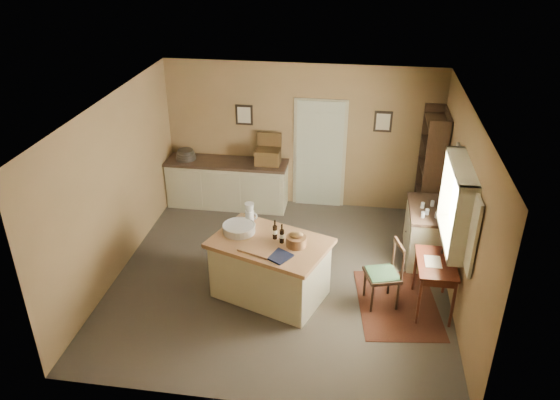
{
  "coord_description": "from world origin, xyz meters",
  "views": [
    {
      "loc": [
        1.01,
        -6.85,
        4.92
      ],
      "look_at": [
        -0.07,
        0.33,
        1.15
      ],
      "focal_mm": 35.0,
      "sensor_mm": 36.0,
      "label": 1
    }
  ],
  "objects_px": {
    "work_island": "(270,267)",
    "sideboard": "(228,182)",
    "desk_chair": "(382,275)",
    "shelving_unit": "(433,171)",
    "right_cabinet": "(426,233)",
    "writing_desk": "(436,268)"
  },
  "relations": [
    {
      "from": "work_island",
      "to": "sideboard",
      "type": "bearing_deg",
      "value": 135.06
    },
    {
      "from": "desk_chair",
      "to": "shelving_unit",
      "type": "xyz_separation_m",
      "value": [
        0.86,
        2.44,
        0.56
      ]
    },
    {
      "from": "right_cabinet",
      "to": "shelving_unit",
      "type": "xyz_separation_m",
      "value": [
        0.15,
        1.13,
        0.59
      ]
    },
    {
      "from": "sideboard",
      "to": "writing_desk",
      "type": "bearing_deg",
      "value": -36.62
    },
    {
      "from": "shelving_unit",
      "to": "right_cabinet",
      "type": "bearing_deg",
      "value": -97.83
    },
    {
      "from": "right_cabinet",
      "to": "shelving_unit",
      "type": "height_order",
      "value": "shelving_unit"
    },
    {
      "from": "desk_chair",
      "to": "right_cabinet",
      "type": "height_order",
      "value": "right_cabinet"
    },
    {
      "from": "work_island",
      "to": "desk_chair",
      "type": "height_order",
      "value": "work_island"
    },
    {
      "from": "right_cabinet",
      "to": "shelving_unit",
      "type": "bearing_deg",
      "value": 82.17
    },
    {
      "from": "writing_desk",
      "to": "shelving_unit",
      "type": "xyz_separation_m",
      "value": [
        0.15,
        2.43,
        0.38
      ]
    },
    {
      "from": "work_island",
      "to": "writing_desk",
      "type": "height_order",
      "value": "work_island"
    },
    {
      "from": "writing_desk",
      "to": "sideboard",
      "type": "bearing_deg",
      "value": 143.38
    },
    {
      "from": "work_island",
      "to": "sideboard",
      "type": "distance_m",
      "value": 2.94
    },
    {
      "from": "work_island",
      "to": "shelving_unit",
      "type": "distance_m",
      "value": 3.52
    },
    {
      "from": "work_island",
      "to": "writing_desk",
      "type": "distance_m",
      "value": 2.31
    },
    {
      "from": "sideboard",
      "to": "right_cabinet",
      "type": "xyz_separation_m",
      "value": [
        3.54,
        -1.33,
        -0.02
      ]
    },
    {
      "from": "work_island",
      "to": "writing_desk",
      "type": "relative_size",
      "value": 2.19
    },
    {
      "from": "sideboard",
      "to": "desk_chair",
      "type": "relative_size",
      "value": 2.35
    },
    {
      "from": "sideboard",
      "to": "desk_chair",
      "type": "bearing_deg",
      "value": -42.93
    },
    {
      "from": "desk_chair",
      "to": "right_cabinet",
      "type": "relative_size",
      "value": 0.89
    },
    {
      "from": "desk_chair",
      "to": "right_cabinet",
      "type": "distance_m",
      "value": 1.49
    },
    {
      "from": "work_island",
      "to": "writing_desk",
      "type": "bearing_deg",
      "value": 20.99
    }
  ]
}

